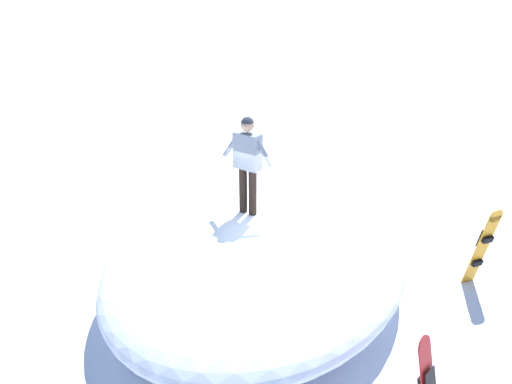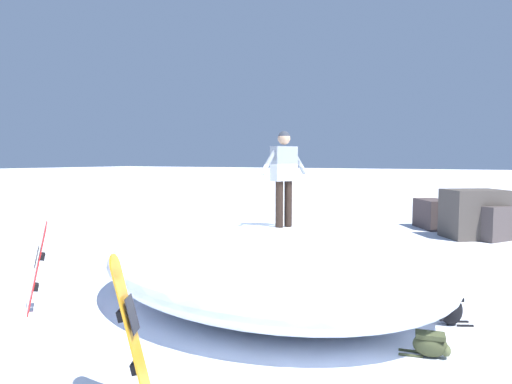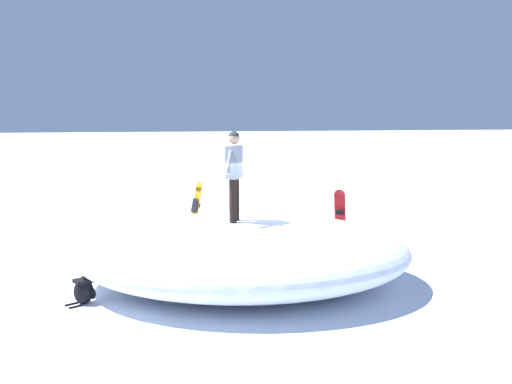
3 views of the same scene
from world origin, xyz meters
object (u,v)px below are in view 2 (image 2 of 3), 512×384
at_px(snowboarder_standing, 284,170).
at_px(backpack_far, 431,345).
at_px(backpack_near, 450,309).
at_px(snowboard_primary_upright, 38,266).
at_px(snowboard_secondary_upright, 131,331).

height_order(snowboarder_standing, backpack_far, snowboarder_standing).
relative_size(backpack_near, backpack_far, 0.85).
bearing_deg(snowboard_primary_upright, backpack_far, 12.70).
bearing_deg(snowboard_secondary_upright, snowboard_primary_upright, 157.09).
xyz_separation_m(backpack_near, backpack_far, (-0.09, -1.38, -0.08)).
distance_m(snowboarder_standing, backpack_near, 3.55).
height_order(snowboard_primary_upright, backpack_near, snowboard_primary_upright).
height_order(snowboard_primary_upright, backpack_far, snowboard_primary_upright).
relative_size(snowboard_primary_upright, backpack_far, 2.30).
height_order(snowboard_primary_upright, snowboard_secondary_upright, snowboard_secondary_upright).
bearing_deg(backpack_near, backpack_far, -93.86).
distance_m(snowboarder_standing, backpack_far, 3.73).
distance_m(snowboard_secondary_upright, backpack_far, 3.85).
relative_size(snowboard_secondary_upright, backpack_far, 2.44).
height_order(snowboarder_standing, backpack_near, snowboarder_standing).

